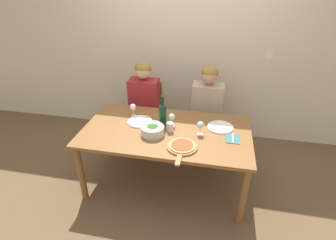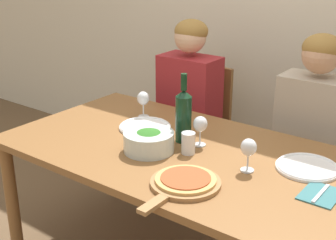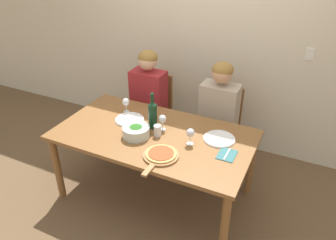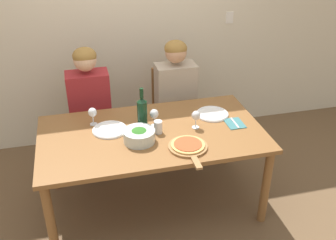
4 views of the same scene
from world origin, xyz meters
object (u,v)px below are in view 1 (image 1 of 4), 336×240
at_px(person_man, 207,104).
at_px(broccoli_bowl, 153,130).
at_px(wine_glass_left, 133,108).
at_px(wine_glass_centre, 172,118).
at_px(chair_left, 147,112).
at_px(dinner_plate_right, 220,127).
at_px(water_tumbler, 170,127).
at_px(fork_on_napkin, 233,138).
at_px(person_woman, 144,99).
at_px(pizza_on_board, 182,147).
at_px(dinner_plate_left, 140,121).
at_px(wine_bottle, 163,114).
at_px(chair_right, 206,117).
at_px(wine_glass_right, 200,126).

relative_size(person_man, broccoli_bowl, 5.03).
relative_size(wine_glass_left, wine_glass_centre, 1.00).
bearing_deg(chair_left, wine_glass_centre, -55.67).
bearing_deg(dinner_plate_right, water_tumbler, -160.89).
distance_m(broccoli_bowl, wine_glass_left, 0.47).
bearing_deg(fork_on_napkin, person_woman, 147.53).
height_order(person_man, wine_glass_left, person_man).
xyz_separation_m(dinner_plate_right, pizza_on_board, (-0.35, -0.45, 0.01)).
bearing_deg(fork_on_napkin, pizza_on_board, -151.53).
bearing_deg(dinner_plate_left, fork_on_napkin, -7.76).
height_order(wine_bottle, fork_on_napkin, wine_bottle).
relative_size(dinner_plate_left, dinner_plate_right, 1.00).
bearing_deg(chair_right, wine_glass_centre, -115.86).
bearing_deg(chair_left, water_tumbler, -59.11).
bearing_deg(wine_glass_right, chair_right, 88.26).
height_order(chair_right, wine_glass_centre, chair_right).
xyz_separation_m(chair_right, pizza_on_board, (-0.17, -1.09, 0.25)).
bearing_deg(dinner_plate_right, broccoli_bowl, -158.56).
relative_size(chair_right, pizza_on_board, 2.05).
xyz_separation_m(chair_left, broccoli_bowl, (0.32, -0.90, 0.29)).
relative_size(chair_left, person_woman, 0.73).
relative_size(chair_left, water_tumbler, 8.54).
bearing_deg(wine_glass_left, pizza_on_board, -38.87).
distance_m(wine_glass_left, fork_on_napkin, 1.16).
height_order(wine_glass_centre, fork_on_napkin, wine_glass_centre).
distance_m(wine_glass_right, wine_glass_centre, 0.33).
distance_m(chair_left, chair_right, 0.82).
bearing_deg(wine_glass_right, broccoli_bowl, -169.00).
height_order(chair_right, fork_on_napkin, chair_right).
height_order(chair_left, wine_glass_left, chair_left).
distance_m(chair_right, wine_bottle, 0.91).
bearing_deg(person_man, wine_glass_right, -92.01).
distance_m(person_man, dinner_plate_right, 0.56).
relative_size(person_woman, water_tumbler, 11.72).
bearing_deg(dinner_plate_left, chair_left, 99.93).
relative_size(wine_bottle, dinner_plate_right, 1.25).
relative_size(wine_bottle, pizza_on_board, 0.80).
bearing_deg(wine_glass_left, dinner_plate_left, -47.84).
height_order(broccoli_bowl, dinner_plate_right, broccoli_bowl).
xyz_separation_m(person_man, wine_glass_right, (-0.02, -0.70, 0.09)).
relative_size(chair_right, dinner_plate_right, 3.19).
bearing_deg(wine_glass_left, water_tumbler, -27.76).
relative_size(dinner_plate_left, wine_glass_right, 1.84).
bearing_deg(person_woman, wine_bottle, -57.34).
bearing_deg(dinner_plate_right, wine_glass_centre, -172.64).
distance_m(broccoli_bowl, fork_on_napkin, 0.81).
bearing_deg(wine_glass_right, wine_glass_left, 162.44).
bearing_deg(wine_glass_centre, fork_on_napkin, -10.76).
height_order(person_woman, wine_bottle, person_woman).
xyz_separation_m(chair_left, wine_glass_centre, (0.48, -0.70, 0.34)).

